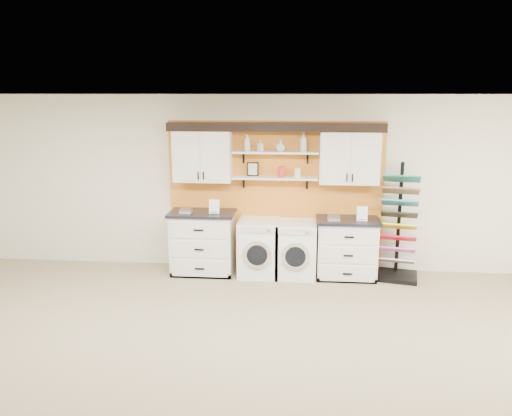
# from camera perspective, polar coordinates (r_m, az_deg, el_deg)

# --- Properties ---
(ceiling) EXTENTS (10.00, 10.00, 0.00)m
(ceiling) POSITION_cam_1_polar(r_m,az_deg,el_deg) (3.86, -0.51, 12.62)
(ceiling) COLOR white
(ceiling) RESTS_ON wall_back
(wall_back) EXTENTS (10.00, 0.00, 10.00)m
(wall_back) POSITION_cam_1_polar(r_m,az_deg,el_deg) (7.99, 2.24, 2.78)
(wall_back) COLOR silver
(wall_back) RESTS_ON floor
(accent_panel) EXTENTS (3.40, 0.07, 2.40)m
(accent_panel) POSITION_cam_1_polar(r_m,az_deg,el_deg) (7.99, 2.21, 1.33)
(accent_panel) COLOR orange
(accent_panel) RESTS_ON wall_back
(upper_cabinet_left) EXTENTS (0.90, 0.35, 0.84)m
(upper_cabinet_left) POSITION_cam_1_polar(r_m,az_deg,el_deg) (7.84, -6.13, 6.08)
(upper_cabinet_left) COLOR white
(upper_cabinet_left) RESTS_ON wall_back
(upper_cabinet_right) EXTENTS (0.90, 0.35, 0.84)m
(upper_cabinet_right) POSITION_cam_1_polar(r_m,az_deg,el_deg) (7.74, 10.63, 5.83)
(upper_cabinet_right) COLOR white
(upper_cabinet_right) RESTS_ON wall_back
(shelf_lower) EXTENTS (1.32, 0.28, 0.03)m
(shelf_lower) POSITION_cam_1_polar(r_m,az_deg,el_deg) (7.77, 2.17, 3.46)
(shelf_lower) COLOR white
(shelf_lower) RESTS_ON wall_back
(shelf_upper) EXTENTS (1.32, 0.28, 0.03)m
(shelf_upper) POSITION_cam_1_polar(r_m,az_deg,el_deg) (7.71, 2.20, 6.39)
(shelf_upper) COLOR white
(shelf_upper) RESTS_ON wall_back
(crown_molding) EXTENTS (3.30, 0.41, 0.13)m
(crown_molding) POSITION_cam_1_polar(r_m,az_deg,el_deg) (7.68, 2.23, 9.35)
(crown_molding) COLOR black
(crown_molding) RESTS_ON wall_back
(picture_frame) EXTENTS (0.18, 0.02, 0.22)m
(picture_frame) POSITION_cam_1_polar(r_m,az_deg,el_deg) (7.82, -0.37, 4.46)
(picture_frame) COLOR black
(picture_frame) RESTS_ON shelf_lower
(canister_red) EXTENTS (0.11, 0.11, 0.16)m
(canister_red) POSITION_cam_1_polar(r_m,az_deg,el_deg) (7.75, 2.92, 4.14)
(canister_red) COLOR red
(canister_red) RESTS_ON shelf_lower
(canister_cream) EXTENTS (0.10, 0.10, 0.14)m
(canister_cream) POSITION_cam_1_polar(r_m,az_deg,el_deg) (7.74, 4.77, 4.04)
(canister_cream) COLOR silver
(canister_cream) RESTS_ON shelf_lower
(base_cabinet_left) EXTENTS (1.03, 0.66, 1.00)m
(base_cabinet_left) POSITION_cam_1_polar(r_m,az_deg,el_deg) (7.98, -6.09, -3.93)
(base_cabinet_left) COLOR white
(base_cabinet_left) RESTS_ON floor
(base_cabinet_right) EXTENTS (0.96, 0.66, 0.94)m
(base_cabinet_right) POSITION_cam_1_polar(r_m,az_deg,el_deg) (7.89, 10.30, -4.53)
(base_cabinet_right) COLOR white
(base_cabinet_right) RESTS_ON floor
(washer) EXTENTS (0.63, 0.71, 0.88)m
(washer) POSITION_cam_1_polar(r_m,az_deg,el_deg) (7.88, 0.34, -4.53)
(washer) COLOR white
(washer) RESTS_ON floor
(dryer) EXTENTS (0.62, 0.71, 0.87)m
(dryer) POSITION_cam_1_polar(r_m,az_deg,el_deg) (7.86, 4.55, -4.68)
(dryer) COLOR white
(dryer) RESTS_ON floor
(sample_rack) EXTENTS (0.75, 0.67, 1.80)m
(sample_rack) POSITION_cam_1_polar(r_m,az_deg,el_deg) (8.01, 15.85, -3.88)
(sample_rack) COLOR black
(sample_rack) RESTS_ON floor
(soap_bottle_a) EXTENTS (0.10, 0.10, 0.26)m
(soap_bottle_a) POSITION_cam_1_polar(r_m,az_deg,el_deg) (7.73, -1.01, 7.48)
(soap_bottle_a) COLOR silver
(soap_bottle_a) RESTS_ON shelf_upper
(soap_bottle_b) EXTENTS (0.10, 0.10, 0.16)m
(soap_bottle_b) POSITION_cam_1_polar(r_m,az_deg,el_deg) (7.71, 0.51, 7.13)
(soap_bottle_b) COLOR silver
(soap_bottle_b) RESTS_ON shelf_upper
(soap_bottle_c) EXTENTS (0.19, 0.19, 0.18)m
(soap_bottle_c) POSITION_cam_1_polar(r_m,az_deg,el_deg) (7.69, 2.82, 7.16)
(soap_bottle_c) COLOR silver
(soap_bottle_c) RESTS_ON shelf_upper
(soap_bottle_d) EXTENTS (0.15, 0.15, 0.29)m
(soap_bottle_d) POSITION_cam_1_polar(r_m,az_deg,el_deg) (7.68, 5.44, 7.53)
(soap_bottle_d) COLOR silver
(soap_bottle_d) RESTS_ON shelf_upper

